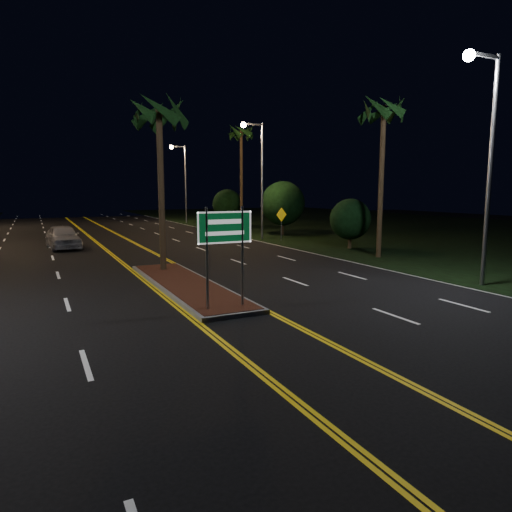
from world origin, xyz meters
TOP-DOWN VIEW (x-y plane):
  - ground at (0.00, 0.00)m, footprint 120.00×120.00m
  - grass_right at (30.00, 25.00)m, footprint 40.00×110.00m
  - median_island at (0.00, 7.00)m, footprint 2.25×10.25m
  - highway_sign at (0.00, 2.80)m, footprint 1.80×0.08m
  - streetlight_right_near at (10.61, 2.00)m, footprint 1.91×0.44m
  - streetlight_right_mid at (10.61, 22.00)m, footprint 1.91×0.44m
  - streetlight_right_far at (10.61, 42.00)m, footprint 1.91×0.44m
  - palm_median at (0.00, 10.50)m, footprint 2.40×2.40m
  - palm_right_near at (12.50, 10.00)m, footprint 2.40×2.40m
  - palm_right_far at (12.80, 30.00)m, footprint 2.40×2.40m
  - shrub_near at (13.50, 14.00)m, footprint 2.70×2.70m
  - shrub_mid at (14.00, 24.00)m, footprint 3.78×3.78m
  - shrub_far at (13.80, 36.00)m, footprint 3.24×3.24m
  - car_near at (-3.66, 22.37)m, footprint 2.81×5.69m
  - warning_sign at (11.72, 20.16)m, footprint 1.03×0.32m

SIDE VIEW (x-z plane):
  - ground at x=0.00m, z-range 0.00..0.00m
  - grass_right at x=30.00m, z-range 0.00..0.01m
  - median_island at x=0.00m, z-range 0.00..0.17m
  - car_near at x=-3.66m, z-range 0.00..1.84m
  - warning_sign at x=11.72m, z-range 0.38..2.92m
  - shrub_near at x=13.50m, z-range 0.30..3.60m
  - shrub_far at x=13.80m, z-range 0.36..4.32m
  - highway_sign at x=0.00m, z-range 0.80..4.00m
  - shrub_mid at x=14.00m, z-range 0.42..5.04m
  - streetlight_right_near at x=10.61m, z-range 1.16..10.16m
  - streetlight_right_mid at x=10.61m, z-range 1.16..10.16m
  - streetlight_right_far at x=10.61m, z-range 1.16..10.16m
  - palm_median at x=0.00m, z-range 3.13..11.43m
  - palm_right_near at x=12.50m, z-range 3.56..12.86m
  - palm_right_far at x=12.80m, z-range 3.99..14.29m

